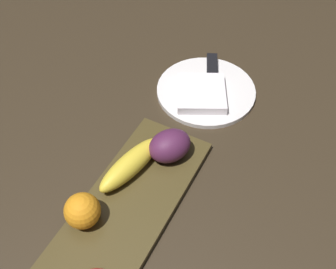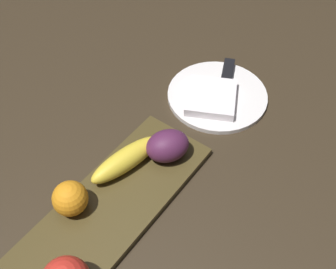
% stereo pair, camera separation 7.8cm
% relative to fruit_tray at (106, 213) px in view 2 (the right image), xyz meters
% --- Properties ---
extents(ground_plane, '(2.40, 2.40, 0.00)m').
position_rel_fruit_tray_xyz_m(ground_plane, '(-0.01, 0.02, -0.01)').
color(ground_plane, '#33281A').
extents(fruit_tray, '(0.44, 0.15, 0.01)m').
position_rel_fruit_tray_xyz_m(fruit_tray, '(0.00, 0.00, 0.00)').
color(fruit_tray, '#483B1E').
rests_on(fruit_tray, ground_plane).
extents(banana, '(0.16, 0.07, 0.04)m').
position_rel_fruit_tray_xyz_m(banana, '(-0.09, -0.03, 0.03)').
color(banana, yellow).
rests_on(banana, fruit_tray).
extents(orange_near_apple, '(0.06, 0.06, 0.06)m').
position_rel_fruit_tray_xyz_m(orange_near_apple, '(0.03, -0.05, 0.04)').
color(orange_near_apple, orange).
rests_on(orange_near_apple, fruit_tray).
extents(grape_bunch, '(0.10, 0.10, 0.06)m').
position_rel_fruit_tray_xyz_m(grape_bunch, '(-0.16, 0.01, 0.04)').
color(grape_bunch, '#502143').
rests_on(grape_bunch, fruit_tray).
extents(dinner_plate, '(0.22, 0.22, 0.01)m').
position_rel_fruit_tray_xyz_m(dinner_plate, '(-0.36, 0.00, -0.00)').
color(dinner_plate, white).
rests_on(dinner_plate, ground_plane).
extents(folded_napkin, '(0.14, 0.14, 0.02)m').
position_rel_fruit_tray_xyz_m(folded_napkin, '(-0.33, 0.00, 0.01)').
color(folded_napkin, white).
rests_on(folded_napkin, dinner_plate).
extents(knife, '(0.17, 0.09, 0.01)m').
position_rel_fruit_tray_xyz_m(knife, '(-0.41, -0.01, 0.01)').
color(knife, silver).
rests_on(knife, dinner_plate).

